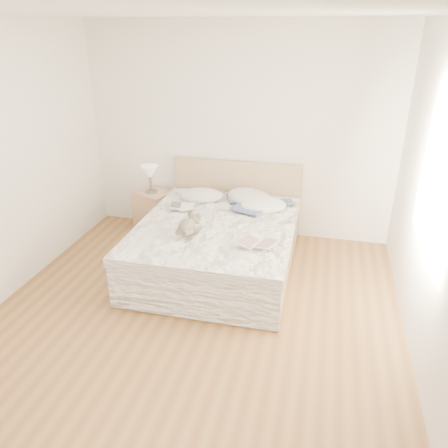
{
  "coord_description": "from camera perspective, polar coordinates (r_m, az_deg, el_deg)",
  "views": [
    {
      "loc": [
        1.11,
        -3.2,
        2.62
      ],
      "look_at": [
        0.1,
        1.05,
        0.62
      ],
      "focal_mm": 35.0,
      "sensor_mm": 36.0,
      "label": 1
    }
  ],
  "objects": [
    {
      "name": "floor",
      "position": [
        4.28,
        -4.66,
        -13.22
      ],
      "size": [
        4.0,
        4.5,
        0.0
      ],
      "primitive_type": "cube",
      "color": "brown",
      "rests_on": "ground"
    },
    {
      "name": "ceiling",
      "position": [
        3.39,
        -6.37,
        25.79
      ],
      "size": [
        4.0,
        4.5,
        0.0
      ],
      "primitive_type": "cube",
      "color": "white",
      "rests_on": "ground"
    },
    {
      "name": "photo_book",
      "position": [
        5.27,
        -5.5,
        2.28
      ],
      "size": [
        0.36,
        0.28,
        0.02
      ],
      "primitive_type": "cube",
      "rotation": [
        0.0,
        0.0,
        0.21
      ],
      "color": "white",
      "rests_on": "bed"
    },
    {
      "name": "bed",
      "position": [
        5.09,
        -0.71,
        -2.46
      ],
      "size": [
        1.72,
        2.14,
        1.0
      ],
      "color": "tan",
      "rests_on": "floor"
    },
    {
      "name": "table_lamp",
      "position": [
        5.9,
        -9.66,
        6.53
      ],
      "size": [
        0.25,
        0.25,
        0.37
      ],
      "color": "#4F4A44",
      "rests_on": "nightstand"
    },
    {
      "name": "teddy_bear",
      "position": [
        4.59,
        -4.86,
        -0.94
      ],
      "size": [
        0.27,
        0.34,
        0.17
      ],
      "primitive_type": null,
      "rotation": [
        0.0,
        0.0,
        -0.15
      ],
      "color": "#675C4D",
      "rests_on": "bed"
    },
    {
      "name": "childrens_book",
      "position": [
        4.38,
        4.46,
        -2.5
      ],
      "size": [
        0.44,
        0.37,
        0.02
      ],
      "primitive_type": "cube",
      "rotation": [
        0.0,
        0.0,
        -0.36
      ],
      "color": "beige",
      "rests_on": "bed"
    },
    {
      "name": "pillow_left",
      "position": [
        5.58,
        -2.97,
        3.77
      ],
      "size": [
        0.59,
        0.44,
        0.17
      ],
      "primitive_type": "ellipsoid",
      "rotation": [
        0.0,
        0.0,
        0.09
      ],
      "color": "silver",
      "rests_on": "bed"
    },
    {
      "name": "wall_back",
      "position": [
        5.71,
        1.87,
        11.73
      ],
      "size": [
        4.0,
        0.02,
        2.7
      ],
      "primitive_type": "cube",
      "color": "white",
      "rests_on": "ground"
    },
    {
      "name": "blouse",
      "position": [
        5.3,
        4.02,
        2.47
      ],
      "size": [
        0.78,
        0.8,
        0.02
      ],
      "primitive_type": null,
      "rotation": [
        0.0,
        0.0,
        -0.38
      ],
      "color": "navy",
      "rests_on": "bed"
    },
    {
      "name": "pillow_right",
      "position": [
        5.28,
        5.17,
        2.48
      ],
      "size": [
        0.64,
        0.52,
        0.17
      ],
      "primitive_type": "ellipsoid",
      "rotation": [
        0.0,
        0.0,
        0.27
      ],
      "color": "white",
      "rests_on": "bed"
    },
    {
      "name": "wall_right",
      "position": [
        3.56,
        26.85,
        0.87
      ],
      "size": [
        0.02,
        4.5,
        2.7
      ],
      "primitive_type": "cube",
      "color": "white",
      "rests_on": "ground"
    },
    {
      "name": "nightstand",
      "position": [
        6.11,
        -9.07,
        1.74
      ],
      "size": [
        0.56,
        0.53,
        0.56
      ],
      "primitive_type": "cube",
      "rotation": [
        0.0,
        0.0,
        -0.37
      ],
      "color": "tan",
      "rests_on": "floor"
    },
    {
      "name": "pillow_middle",
      "position": [
        5.51,
        3.39,
        3.48
      ],
      "size": [
        0.77,
        0.7,
        0.19
      ],
      "primitive_type": "ellipsoid",
      "rotation": [
        0.0,
        0.0,
        -0.5
      ],
      "color": "silver",
      "rests_on": "bed"
    },
    {
      "name": "window",
      "position": [
        3.8,
        26.09,
        4.05
      ],
      "size": [
        0.02,
        1.3,
        1.1
      ],
      "primitive_type": "cube",
      "color": "white",
      "rests_on": "wall_right"
    }
  ]
}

